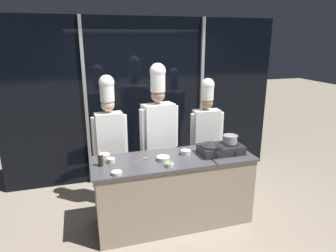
% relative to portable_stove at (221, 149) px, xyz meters
% --- Properties ---
extents(ground_plane, '(24.00, 24.00, 0.00)m').
position_rel_portable_stove_xyz_m(ground_plane, '(-0.64, 0.03, -0.97)').
color(ground_plane, gray).
extents(window_wall_back, '(4.64, 0.09, 2.70)m').
position_rel_portable_stove_xyz_m(window_wall_back, '(-0.64, 1.54, 0.38)').
color(window_wall_back, black).
rests_on(window_wall_back, ground_plane).
extents(demo_counter, '(2.05, 0.72, 0.91)m').
position_rel_portable_stove_xyz_m(demo_counter, '(-0.64, 0.03, -0.51)').
color(demo_counter, gray).
rests_on(demo_counter, ground_plane).
extents(portable_stove, '(0.56, 0.35, 0.13)m').
position_rel_portable_stove_xyz_m(portable_stove, '(0.00, 0.00, 0.00)').
color(portable_stove, '#28282B').
rests_on(portable_stove, demo_counter).
extents(frying_pan, '(0.32, 0.55, 0.05)m').
position_rel_portable_stove_xyz_m(frying_pan, '(-0.13, -0.00, 0.09)').
color(frying_pan, '#232326').
rests_on(frying_pan, portable_stove).
extents(stock_pot, '(0.21, 0.19, 0.11)m').
position_rel_portable_stove_xyz_m(stock_pot, '(0.13, 0.00, 0.12)').
color(stock_pot, '#93969B').
rests_on(stock_pot, portable_stove).
extents(squeeze_bottle_soy, '(0.06, 0.06, 0.19)m').
position_rel_portable_stove_xyz_m(squeeze_bottle_soy, '(-1.54, 0.04, 0.03)').
color(squeeze_bottle_soy, '#332319').
rests_on(squeeze_bottle_soy, demo_counter).
extents(prep_bowl_chicken, '(0.12, 0.12, 0.04)m').
position_rel_portable_stove_xyz_m(prep_bowl_chicken, '(-1.39, -0.24, -0.04)').
color(prep_bowl_chicken, silver).
rests_on(prep_bowl_chicken, demo_counter).
extents(prep_bowl_scallions, '(0.10, 0.10, 0.05)m').
position_rel_portable_stove_xyz_m(prep_bowl_scallions, '(-0.77, -0.21, -0.03)').
color(prep_bowl_scallions, silver).
rests_on(prep_bowl_scallions, demo_counter).
extents(prep_bowl_shrimp, '(0.13, 0.13, 0.06)m').
position_rel_portable_stove_xyz_m(prep_bowl_shrimp, '(-0.45, 0.10, -0.03)').
color(prep_bowl_shrimp, silver).
rests_on(prep_bowl_shrimp, demo_counter).
extents(prep_bowl_bean_sprouts, '(0.16, 0.16, 0.05)m').
position_rel_portable_stove_xyz_m(prep_bowl_bean_sprouts, '(-0.79, -0.00, -0.03)').
color(prep_bowl_bean_sprouts, silver).
rests_on(prep_bowl_bean_sprouts, demo_counter).
extents(prep_bowl_garlic, '(0.14, 0.14, 0.05)m').
position_rel_portable_stove_xyz_m(prep_bowl_garlic, '(-1.47, 0.29, -0.03)').
color(prep_bowl_garlic, silver).
rests_on(prep_bowl_garlic, demo_counter).
extents(prep_bowl_onion, '(0.10, 0.10, 0.06)m').
position_rel_portable_stove_xyz_m(prep_bowl_onion, '(-1.41, 0.11, -0.03)').
color(prep_bowl_onion, silver).
rests_on(prep_bowl_onion, demo_counter).
extents(serving_spoon_slotted, '(0.24, 0.16, 0.02)m').
position_rel_portable_stove_xyz_m(serving_spoon_slotted, '(-1.01, 0.10, -0.05)').
color(serving_spoon_slotted, olive).
rests_on(serving_spoon_slotted, demo_counter).
extents(chef_head, '(0.49, 0.21, 1.90)m').
position_rel_portable_stove_xyz_m(chef_head, '(-1.36, 0.71, 0.15)').
color(chef_head, '#2D3856').
rests_on(chef_head, ground_plane).
extents(chef_sous, '(0.59, 0.31, 2.04)m').
position_rel_portable_stove_xyz_m(chef_sous, '(-0.67, 0.66, 0.20)').
color(chef_sous, '#232326').
rests_on(chef_sous, ground_plane).
extents(chef_line, '(0.52, 0.23, 1.80)m').
position_rel_portable_stove_xyz_m(chef_line, '(0.10, 0.71, 0.07)').
color(chef_line, '#2D3856').
rests_on(chef_line, ground_plane).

